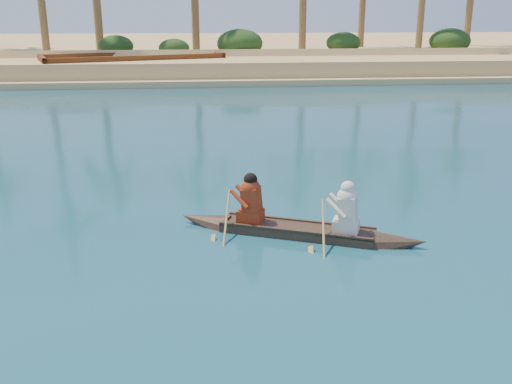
{
  "coord_description": "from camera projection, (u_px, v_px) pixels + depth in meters",
  "views": [
    {
      "loc": [
        -3.72,
        -11.23,
        4.18
      ],
      "look_at": [
        -2.57,
        -0.2,
        0.66
      ],
      "focal_mm": 40.0,
      "sensor_mm": 36.0,
      "label": 1
    }
  ],
  "objects": [
    {
      "name": "barge_mid",
      "position": [
        134.0,
        69.0,
        36.92
      ],
      "size": [
        11.96,
        7.17,
        1.89
      ],
      "rotation": [
        0.0,
        0.0,
        0.32
      ],
      "color": "brown",
      "rests_on": "ground"
    },
    {
      "name": "shrub_cluster",
      "position": [
        246.0,
        54.0,
        41.79
      ],
      "size": [
        100.0,
        6.0,
        2.4
      ],
      "primitive_type": null,
      "color": "#213F17",
      "rests_on": "ground"
    },
    {
      "name": "ground",
      "position": [
        374.0,
        215.0,
        12.28
      ],
      "size": [
        160.0,
        160.0,
        0.0
      ],
      "primitive_type": "plane",
      "color": "#0B2C48",
      "rests_on": "ground"
    },
    {
      "name": "canoe",
      "position": [
        297.0,
        222.0,
        11.11
      ],
      "size": [
        4.78,
        2.52,
        1.35
      ],
      "rotation": [
        0.0,
        0.0,
        -0.4
      ],
      "color": "#3E2D22",
      "rests_on": "ground"
    },
    {
      "name": "sandy_embankment",
      "position": [
        233.0,
        50.0,
        56.58
      ],
      "size": [
        150.0,
        51.0,
        1.5
      ],
      "color": "tan",
      "rests_on": "ground"
    }
  ]
}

